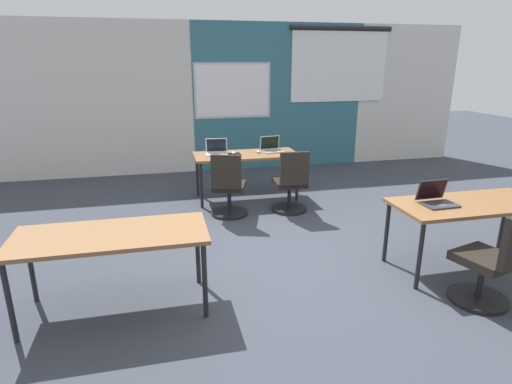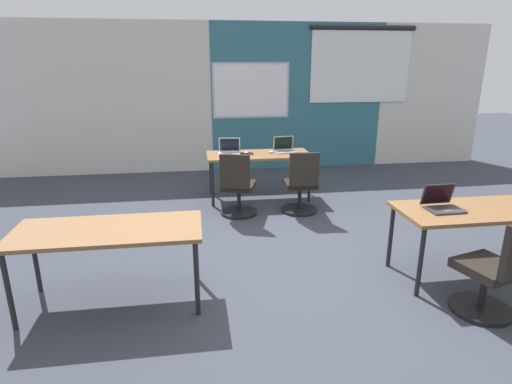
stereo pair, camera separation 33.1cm
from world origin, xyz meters
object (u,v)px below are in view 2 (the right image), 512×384
at_px(desk_near_right, 479,214).
at_px(laptop_far_right, 285,149).
at_px(desk_near_left, 108,235).
at_px(chair_near_right_inner, 494,276).
at_px(mouse_far_right, 271,152).
at_px(chair_far_right, 301,188).
at_px(chair_far_left, 238,190).
at_px(laptop_far_left, 229,151).
at_px(mouse_far_left, 246,152).
at_px(desk_far_center, 259,158).
at_px(laptop_near_right_inner, 442,204).

bearing_deg(desk_near_right, laptop_far_right, 114.57).
height_order(desk_near_left, chair_near_right_inner, chair_near_right_inner).
relative_size(mouse_far_right, chair_far_right, 0.12).
xyz_separation_m(chair_far_left, chair_near_right_inner, (1.87, -2.74, 0.00)).
distance_m(chair_far_right, laptop_far_left, 1.32).
xyz_separation_m(chair_far_right, mouse_far_left, (-0.68, 0.79, 0.36)).
xyz_separation_m(desk_near_right, laptop_far_left, (-2.20, 2.87, 0.11)).
height_order(desk_far_center, laptop_far_left, laptop_far_left).
bearing_deg(desk_near_left, laptop_far_left, 65.62).
bearing_deg(laptop_far_left, chair_far_right, -35.21).
bearing_deg(mouse_far_left, laptop_near_right_inner, -60.72).
bearing_deg(laptop_far_left, mouse_far_right, 2.83).
xyz_separation_m(mouse_far_right, chair_near_right_inner, (1.26, -3.51, -0.36)).
distance_m(mouse_far_left, chair_near_right_inner, 3.90).
relative_size(desk_near_right, chair_far_right, 1.74).
relative_size(desk_far_center, chair_far_left, 1.74).
distance_m(mouse_far_right, chair_far_left, 1.04).
bearing_deg(laptop_near_right_inner, mouse_far_left, 117.30).
bearing_deg(desk_far_center, laptop_near_right_inner, -63.62).
bearing_deg(desk_far_center, chair_far_left, -119.06).
relative_size(laptop_far_right, mouse_far_right, 3.17).
relative_size(desk_far_center, mouse_far_left, 15.10).
relative_size(chair_far_right, chair_near_right_inner, 1.00).
relative_size(laptop_near_right_inner, chair_near_right_inner, 0.37).
xyz_separation_m(desk_far_center, laptop_far_right, (0.43, 0.08, 0.11)).
bearing_deg(desk_far_center, chair_far_right, -57.58).
xyz_separation_m(desk_near_right, chair_far_right, (-1.26, 2.03, -0.28)).
bearing_deg(chair_far_left, chair_far_right, -164.43).
height_order(mouse_far_left, chair_far_left, chair_far_left).
relative_size(mouse_far_left, chair_near_right_inner, 0.12).
bearing_deg(chair_far_right, desk_near_left, 45.81).
distance_m(desk_near_right, desk_far_center, 3.30).
bearing_deg(desk_far_center, desk_near_right, -57.99).
distance_m(desk_near_left, mouse_far_right, 3.43).
bearing_deg(laptop_near_right_inner, chair_far_left, 129.39).
height_order(laptop_far_right, mouse_far_right, laptop_far_right).
bearing_deg(chair_far_right, desk_far_center, -54.06).
height_order(laptop_far_right, mouse_far_left, laptop_far_right).
bearing_deg(chair_far_right, laptop_far_right, -82.79).
bearing_deg(mouse_far_right, laptop_near_right_inner, -67.21).
bearing_deg(laptop_far_right, desk_near_left, -134.59).
height_order(laptop_far_right, laptop_near_right_inner, laptop_far_right).
relative_size(desk_near_right, chair_far_left, 1.74).
bearing_deg(desk_near_left, chair_near_right_inner, -12.00).
bearing_deg(chair_far_right, chair_near_right_inner, 113.19).
bearing_deg(desk_near_right, mouse_far_right, 118.77).
bearing_deg(chair_near_right_inner, desk_near_left, -27.67).
bearing_deg(chair_near_right_inner, desk_far_center, -82.97).
bearing_deg(mouse_far_right, chair_far_left, -128.43).
xyz_separation_m(desk_near_left, laptop_near_right_inner, (3.12, 0.04, 0.11)).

